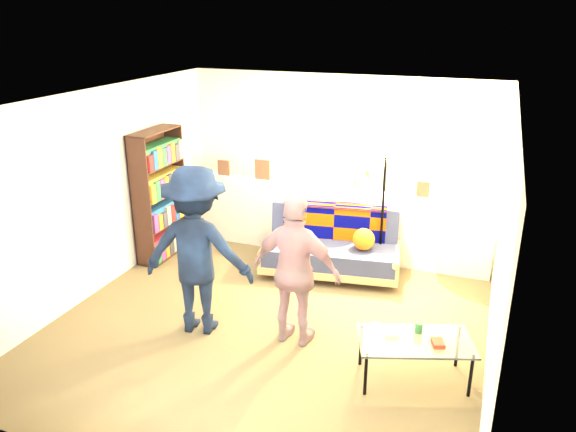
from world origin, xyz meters
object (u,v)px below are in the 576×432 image
object	(u,v)px
floor_lamp	(384,188)
person_left	(197,251)
bookshelf	(160,199)
person_right	(296,272)
coffee_table	(416,342)
futon_sofa	(333,248)

from	to	relation	value
floor_lamp	person_left	bearing A→B (deg)	-126.61
bookshelf	person_right	xyz separation A→B (m)	(2.47, -1.39, -0.03)
bookshelf	person_left	world-z (taller)	person_left
bookshelf	person_left	size ratio (longest dim) A/B	0.98
person_right	person_left	bearing A→B (deg)	9.89
bookshelf	person_right	distance (m)	2.84
person_left	person_right	distance (m)	1.06
person_right	floor_lamp	bearing A→B (deg)	-100.18
floor_lamp	person_left	xyz separation A→B (m)	(-1.51, -2.03, -0.25)
coffee_table	person_left	bearing A→B (deg)	177.08
bookshelf	person_left	xyz separation A→B (m)	(1.43, -1.51, 0.08)
bookshelf	person_right	world-z (taller)	bookshelf
futon_sofa	person_right	xyz separation A→B (m)	(0.10, -1.68, 0.44)
bookshelf	coffee_table	bearing A→B (deg)	-23.66
futon_sofa	person_left	world-z (taller)	person_left
bookshelf	floor_lamp	size ratio (longest dim) A/B	1.09
person_left	person_right	bearing A→B (deg)	176.58
coffee_table	person_right	world-z (taller)	person_right
person_left	futon_sofa	bearing A→B (deg)	-127.48
floor_lamp	futon_sofa	bearing A→B (deg)	-156.99
futon_sofa	coffee_table	world-z (taller)	futon_sofa
person_left	bookshelf	bearing A→B (deg)	-56.39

